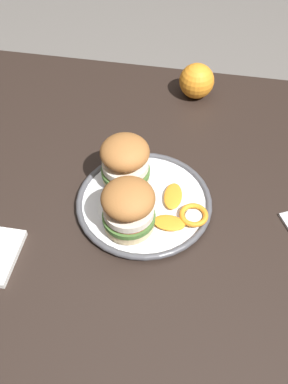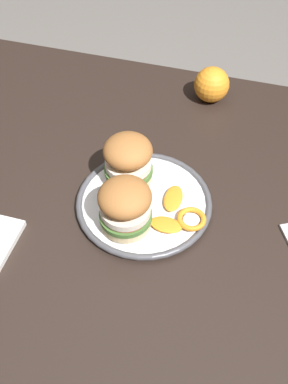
% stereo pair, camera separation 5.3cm
% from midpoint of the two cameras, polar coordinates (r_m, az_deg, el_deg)
% --- Properties ---
extents(ground_plane, '(8.00, 8.00, 0.00)m').
position_cam_midpoint_polar(ground_plane, '(1.51, 4.23, -20.26)').
color(ground_plane, slate).
extents(dining_table, '(1.35, 0.90, 0.76)m').
position_cam_midpoint_polar(dining_table, '(0.92, 6.56, -6.04)').
color(dining_table, black).
rests_on(dining_table, ground).
extents(dinner_plate, '(0.26, 0.26, 0.02)m').
position_cam_midpoint_polar(dinner_plate, '(0.83, 1.82, -1.44)').
color(dinner_plate, white).
rests_on(dinner_plate, dining_table).
extents(sandwich_half_left, '(0.11, 0.11, 0.10)m').
position_cam_midpoint_polar(sandwich_half_left, '(0.75, -0.49, -1.89)').
color(sandwich_half_left, beige).
rests_on(sandwich_half_left, dinner_plate).
extents(sandwich_half_right, '(0.10, 0.10, 0.10)m').
position_cam_midpoint_polar(sandwich_half_right, '(0.82, -0.27, 4.23)').
color(sandwich_half_right, beige).
rests_on(sandwich_half_right, dinner_plate).
extents(orange_peel_curled, '(0.06, 0.06, 0.01)m').
position_cam_midpoint_polar(orange_peel_curled, '(0.79, 8.19, -3.63)').
color(orange_peel_curled, orange).
rests_on(orange_peel_curled, dinner_plate).
extents(orange_peel_strip_long, '(0.04, 0.07, 0.01)m').
position_cam_midpoint_polar(orange_peel_strip_long, '(0.82, 5.71, -0.93)').
color(orange_peel_strip_long, orange).
rests_on(orange_peel_strip_long, dinner_plate).
extents(orange_peel_strip_short, '(0.06, 0.04, 0.01)m').
position_cam_midpoint_polar(orange_peel_strip_short, '(0.78, 4.86, -4.40)').
color(orange_peel_strip_short, orange).
rests_on(orange_peel_strip_short, dinner_plate).
extents(whole_orange, '(0.08, 0.08, 0.08)m').
position_cam_midpoint_polar(whole_orange, '(1.06, 10.36, 13.73)').
color(whole_orange, orange).
rests_on(whole_orange, dining_table).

